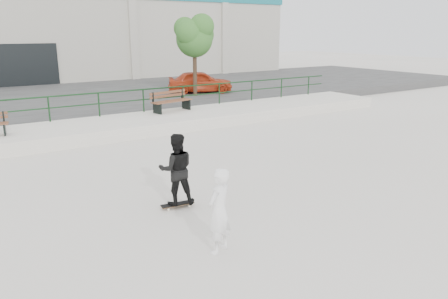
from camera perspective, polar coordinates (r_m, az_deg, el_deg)
ground at (r=9.44m, az=-0.86°, el=-9.83°), size 120.00×120.00×0.00m
ledge at (r=17.74m, az=-17.62°, el=2.33°), size 30.00×3.00×0.50m
parking_strip at (r=25.90m, az=-22.93°, el=5.74°), size 60.00×14.00×0.50m
railing at (r=18.79m, az=-18.98°, el=6.00°), size 28.00×0.06×1.03m
bench_right at (r=19.75m, az=-6.93°, el=6.27°), size 2.05×0.97×0.91m
tree at (r=24.37m, az=-3.85°, el=14.74°), size 2.47×2.19×4.39m
red_car at (r=25.73m, az=-3.13°, el=8.85°), size 4.02×2.89×1.27m
skateboard at (r=10.35m, az=-6.10°, el=-7.13°), size 0.80×0.29×0.09m
standing_skater at (r=10.06m, az=-6.24°, el=-2.59°), size 0.98×0.88×1.68m
seated_skater at (r=8.06m, az=-0.66°, el=-8.03°), size 0.71×0.61×1.63m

